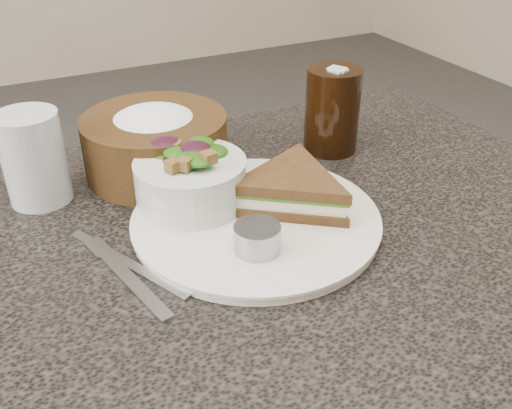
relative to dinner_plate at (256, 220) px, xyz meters
The scene contains 10 objects.
dinner_plate is the anchor object (origin of this frame).
sandwich 0.06m from the dinner_plate, ahead, with size 0.18×0.18×0.05m, color #4B321A, non-canonical shape.
salad_bowl 0.10m from the dinner_plate, 131.13° to the left, with size 0.14×0.14×0.08m, color silver, non-canonical shape.
dressing_ramekin 0.08m from the dinner_plate, 115.28° to the right, with size 0.05×0.05×0.03m, color #9497A1.
orange_wedge 0.06m from the dinner_plate, 59.03° to the left, with size 0.07×0.07×0.03m, color orange.
fork 0.18m from the dinner_plate, 166.66° to the right, with size 0.02×0.16×0.00m, color #A2A4A6.
knife 0.17m from the dinner_plate, behind, with size 0.01×0.19×0.00m, color #A1A2A4.
bread_basket 0.21m from the dinner_plate, 108.74° to the left, with size 0.21×0.21×0.12m, color #452E13, non-canonical shape.
cola_glass 0.26m from the dinner_plate, 35.58° to the left, with size 0.08×0.08×0.14m, color black, non-canonical shape.
water_glass 0.30m from the dinner_plate, 141.09° to the left, with size 0.08×0.08×0.12m, color silver.
Camera 1 is at (-0.24, -0.52, 1.15)m, focal length 40.00 mm.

